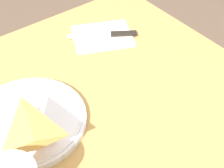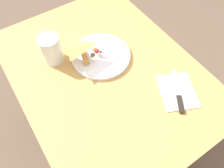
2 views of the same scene
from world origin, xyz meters
The scene contains 6 objects.
ground_plane centered at (0.00, 0.00, 0.00)m, with size 6.00×6.00×0.00m, color brown.
dining_table centered at (0.00, 0.00, 0.59)m, with size 0.98×0.73×0.71m.
plate_pizza centered at (0.07, -0.02, 0.72)m, with size 0.26×0.26×0.05m.
milk_glass centered at (0.17, 0.15, 0.76)m, with size 0.09×0.09×0.13m.
napkin_folded centered at (-0.25, -0.18, 0.71)m, with size 0.21×0.19×0.00m.
butter_knife centered at (-0.26, -0.18, 0.71)m, with size 0.18×0.13×0.01m.
Camera 2 is at (-0.49, 0.29, 1.45)m, focal length 35.00 mm.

